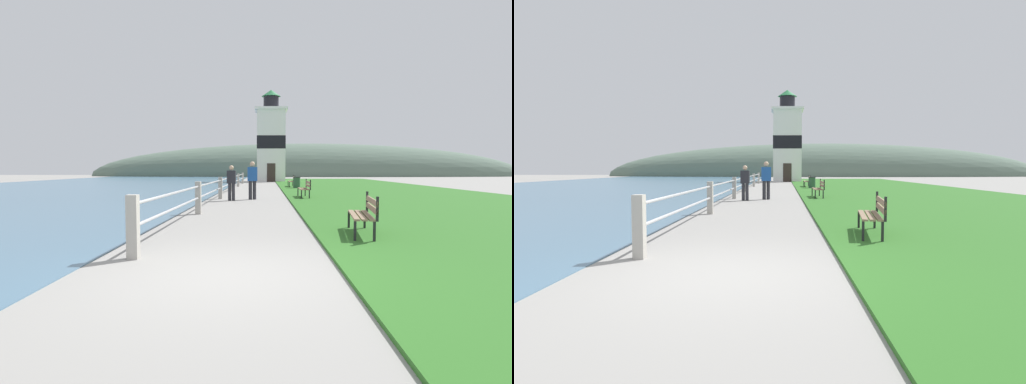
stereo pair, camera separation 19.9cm
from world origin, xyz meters
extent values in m
plane|color=gray|center=(0.00, 0.00, 0.00)|extent=(160.00, 160.00, 0.00)
cube|color=#2D6623|center=(7.68, 19.38, 0.03)|extent=(12.00, 58.13, 0.06)
cube|color=#476B84|center=(-14.18, 19.38, 0.01)|extent=(24.00, 93.01, 0.01)
cube|color=#A8A399|center=(-1.58, 1.00, 0.53)|extent=(0.18, 0.18, 1.06)
cube|color=#A8A399|center=(-1.58, 7.39, 0.53)|extent=(0.18, 0.18, 1.06)
cube|color=#A8A399|center=(-1.58, 13.78, 0.53)|extent=(0.18, 0.18, 1.06)
cube|color=#A8A399|center=(-1.58, 20.17, 0.53)|extent=(0.18, 0.18, 1.06)
cube|color=#A8A399|center=(-1.58, 26.55, 0.53)|extent=(0.18, 0.18, 1.06)
cube|color=#A8A399|center=(-1.58, 32.94, 0.53)|extent=(0.18, 0.18, 1.06)
cylinder|color=#B2B2B7|center=(-1.58, 16.97, 0.90)|extent=(0.06, 31.94, 0.06)
cylinder|color=#B2B2B7|center=(-1.58, 16.97, 0.53)|extent=(0.06, 31.94, 0.06)
cube|color=#846B51|center=(2.52, 3.26, 0.47)|extent=(0.36, 1.80, 0.04)
cube|color=#846B51|center=(2.67, 3.24, 0.47)|extent=(0.36, 1.80, 0.04)
cube|color=#846B51|center=(2.81, 3.22, 0.47)|extent=(0.36, 1.80, 0.04)
cube|color=#846B51|center=(2.90, 3.21, 0.79)|extent=(0.30, 1.79, 0.11)
cube|color=#846B51|center=(2.90, 3.21, 0.63)|extent=(0.30, 1.79, 0.11)
cube|color=black|center=(2.36, 2.40, 0.23)|extent=(0.06, 0.06, 0.45)
cube|color=black|center=(2.60, 4.14, 0.23)|extent=(0.06, 0.06, 0.45)
cube|color=black|center=(2.73, 2.35, 0.23)|extent=(0.06, 0.06, 0.45)
cube|color=black|center=(2.97, 4.09, 0.23)|extent=(0.06, 0.06, 0.45)
cube|color=black|center=(2.78, 2.34, 0.70)|extent=(0.06, 0.06, 0.49)
cube|color=black|center=(3.02, 4.08, 0.70)|extent=(0.06, 0.06, 0.49)
cube|color=#846B51|center=(2.33, 14.23, 0.47)|extent=(0.13, 1.84, 0.04)
cube|color=#846B51|center=(2.47, 14.24, 0.47)|extent=(0.13, 1.84, 0.04)
cube|color=#846B51|center=(2.62, 14.24, 0.47)|extent=(0.13, 1.84, 0.04)
cube|color=#846B51|center=(2.71, 14.24, 0.79)|extent=(0.07, 1.84, 0.11)
cube|color=#846B51|center=(2.71, 14.24, 0.63)|extent=(0.07, 1.84, 0.11)
cube|color=black|center=(2.30, 13.34, 0.23)|extent=(0.05, 0.05, 0.45)
cube|color=black|center=(2.28, 15.13, 0.23)|extent=(0.05, 0.05, 0.45)
cube|color=black|center=(2.67, 13.34, 0.23)|extent=(0.05, 0.05, 0.45)
cube|color=black|center=(2.65, 15.13, 0.23)|extent=(0.05, 0.05, 0.45)
cube|color=black|center=(2.72, 13.34, 0.70)|extent=(0.05, 0.05, 0.49)
cube|color=black|center=(2.70, 15.13, 0.70)|extent=(0.05, 0.05, 0.49)
cube|color=#846B51|center=(2.44, 25.44, 0.47)|extent=(0.13, 1.97, 0.04)
cube|color=#846B51|center=(2.59, 25.44, 0.47)|extent=(0.13, 1.97, 0.04)
cube|color=#846B51|center=(2.74, 25.44, 0.47)|extent=(0.13, 1.97, 0.04)
cube|color=#846B51|center=(2.82, 25.44, 0.79)|extent=(0.07, 1.97, 0.11)
cube|color=#846B51|center=(2.82, 25.44, 0.63)|extent=(0.07, 1.97, 0.11)
cube|color=black|center=(2.39, 24.48, 0.23)|extent=(0.05, 0.05, 0.45)
cube|color=black|center=(2.41, 26.40, 0.23)|extent=(0.05, 0.05, 0.45)
cube|color=black|center=(2.76, 24.48, 0.23)|extent=(0.05, 0.05, 0.45)
cube|color=black|center=(2.78, 26.40, 0.23)|extent=(0.05, 0.05, 0.45)
cube|color=black|center=(2.81, 24.47, 0.70)|extent=(0.05, 0.05, 0.49)
cube|color=black|center=(2.83, 26.40, 0.70)|extent=(0.05, 0.05, 0.49)
cube|color=white|center=(1.23, 39.10, 3.90)|extent=(3.06, 3.06, 7.81)
cube|color=black|center=(1.23, 39.10, 4.29)|extent=(3.10, 3.10, 1.41)
cube|color=white|center=(1.23, 39.10, 7.93)|extent=(3.52, 3.52, 0.25)
cylinder|color=black|center=(1.23, 39.10, 8.72)|extent=(1.68, 1.68, 1.32)
cone|color=#23703D|center=(1.23, 39.10, 9.74)|extent=(2.11, 2.11, 0.72)
cube|color=#332823|center=(1.23, 37.55, 1.00)|extent=(0.90, 0.06, 2.00)
cylinder|color=#28282D|center=(-1.04, 12.74, 0.39)|extent=(0.15, 0.15, 0.79)
cylinder|color=#28282D|center=(-0.87, 12.72, 0.39)|extent=(0.15, 0.15, 0.79)
cube|color=#232328|center=(-0.95, 12.73, 1.09)|extent=(0.42, 0.26, 0.59)
sphere|color=tan|center=(-0.95, 12.73, 1.51)|extent=(0.21, 0.21, 0.21)
cylinder|color=#28282D|center=(-0.12, 13.45, 0.44)|extent=(0.17, 0.17, 0.88)
cylinder|color=#28282D|center=(0.08, 13.48, 0.44)|extent=(0.17, 0.17, 0.88)
cube|color=#1E4C99|center=(-0.02, 13.46, 1.21)|extent=(0.47, 0.31, 0.66)
sphere|color=tan|center=(-0.02, 13.46, 1.69)|extent=(0.24, 0.24, 0.24)
cylinder|color=#2D5138|center=(2.86, 23.34, 0.40)|extent=(0.50, 0.50, 0.80)
cylinder|color=black|center=(2.86, 23.34, 0.82)|extent=(0.54, 0.54, 0.04)
ellipsoid|color=#566B5B|center=(8.00, 68.76, 0.00)|extent=(80.00, 16.00, 12.00)
camera|label=1|loc=(0.59, -5.45, 1.50)|focal=28.00mm
camera|label=2|loc=(0.79, -5.44, 1.50)|focal=28.00mm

